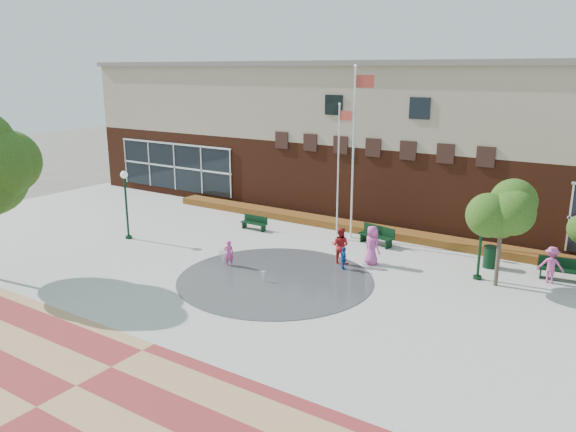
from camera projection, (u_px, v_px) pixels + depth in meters
The scene contains 22 objects.
ground at pixel (231, 303), 21.62m from camera, with size 120.00×120.00×0.00m, color #666056.
plaza_concrete at pixel (288, 273), 24.86m from camera, with size 46.00×18.00×0.01m, color #A8A8A0.
paver_band at pixel (76, 386), 15.96m from camera, with size 46.00×6.00×0.01m, color maroon.
splash_pad at pixel (275, 279), 24.05m from camera, with size 8.40×8.40×0.01m, color #383A3D.
library_building at pixel (408, 137), 34.57m from camera, with size 44.40×10.40×9.20m.
flower_bed at pixel (363, 232), 31.00m from camera, with size 26.00×1.20×0.40m, color #A7170D.
flagpole_left at pixel (339, 165), 28.76m from camera, with size 0.83×0.17×7.12m.
flagpole_right at pixel (354, 144), 28.67m from camera, with size 1.11×0.18×8.97m.
lamp_left at pixel (126, 197), 29.26m from camera, with size 0.39×0.39×3.64m.
lamp_right at pixel (482, 227), 23.48m from camera, with size 0.40×0.40×3.76m.
bench_left at pixel (254, 226), 31.37m from camera, with size 1.59×0.45×0.80m.
bench_mid at pixel (376, 239), 28.67m from camera, with size 2.03×0.99×0.98m.
bench_right at pixel (561, 274), 23.86m from camera, with size 1.96×0.76×0.96m.
trash_can at pixel (490, 257), 25.35m from camera, with size 0.62×0.62×1.02m.
tree_mid at pixel (502, 215), 22.60m from camera, with size 2.46×2.46×4.16m.
water_jet_a at pixel (223, 265), 25.83m from camera, with size 0.37×0.37×0.71m, color white.
water_jet_b at pixel (263, 282), 23.76m from camera, with size 0.20×0.20×0.45m, color white.
child_splash at pixel (229, 253), 25.55m from camera, with size 0.45×0.29×1.22m, color #E94498.
adult_red at pixel (340, 246), 25.82m from camera, with size 0.85×0.66×1.74m, color red.
adult_pink at pixel (372, 245), 25.67m from camera, with size 0.90×0.59×1.84m, color #C84B9D.
child_blue at pixel (344, 259), 25.06m from camera, with size 0.63×0.26×1.07m, color #133DA0.
person_bench at pixel (551, 265), 23.45m from camera, with size 1.03×0.59×1.60m, color #D54D97.
Camera 1 is at (12.84, -15.56, 8.77)m, focal length 35.00 mm.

